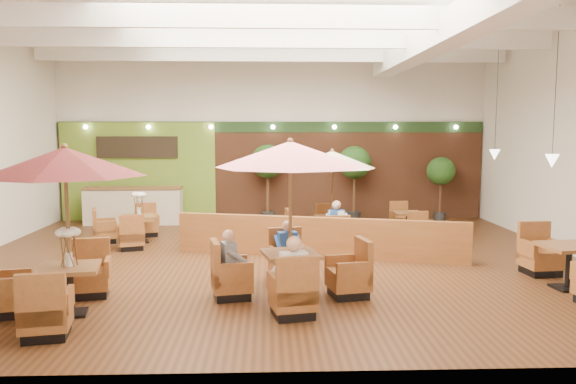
{
  "coord_description": "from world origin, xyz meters",
  "views": [
    {
      "loc": [
        -0.17,
        -12.57,
        2.93
      ],
      "look_at": [
        0.3,
        0.5,
        1.5
      ],
      "focal_mm": 35.0,
      "sensor_mm": 36.0,
      "label": 1
    }
  ],
  "objects_px": {
    "service_counter": "(134,206)",
    "table_4": "(569,268)",
    "topiary_2": "(441,173)",
    "diner_0": "(293,269)",
    "topiary_1": "(354,165)",
    "diner_4": "(336,220)",
    "table_2": "(330,175)",
    "topiary_0": "(268,165)",
    "diner_2": "(231,256)",
    "table_3": "(130,226)",
    "diner_1": "(288,245)",
    "booth_divider": "(318,237)",
    "table_5": "(407,224)",
    "table_0": "(62,194)",
    "diner_3": "(336,220)",
    "table_1": "(290,191)"
  },
  "relations": [
    {
      "from": "service_counter",
      "to": "table_4",
      "type": "distance_m",
      "value": 12.45
    },
    {
      "from": "topiary_2",
      "to": "diner_0",
      "type": "relative_size",
      "value": 2.47
    },
    {
      "from": "topiary_1",
      "to": "diner_4",
      "type": "distance_m",
      "value": 4.57
    },
    {
      "from": "table_2",
      "to": "topiary_0",
      "type": "bearing_deg",
      "value": 108.76
    },
    {
      "from": "diner_2",
      "to": "table_3",
      "type": "bearing_deg",
      "value": -168.68
    },
    {
      "from": "diner_1",
      "to": "booth_divider",
      "type": "bearing_deg",
      "value": -124.29
    },
    {
      "from": "table_2",
      "to": "topiary_0",
      "type": "xyz_separation_m",
      "value": [
        -1.62,
        3.4,
        0.07
      ]
    },
    {
      "from": "table_4",
      "to": "table_5",
      "type": "bearing_deg",
      "value": 101.46
    },
    {
      "from": "topiary_1",
      "to": "diner_4",
      "type": "bearing_deg",
      "value": -104.51
    },
    {
      "from": "topiary_2",
      "to": "table_3",
      "type": "bearing_deg",
      "value": -160.94
    },
    {
      "from": "table_0",
      "to": "diner_2",
      "type": "xyz_separation_m",
      "value": [
        2.58,
        0.81,
        -1.2
      ]
    },
    {
      "from": "table_5",
      "to": "topiary_1",
      "type": "height_order",
      "value": "topiary_1"
    },
    {
      "from": "diner_1",
      "to": "topiary_0",
      "type": "bearing_deg",
      "value": -100.68
    },
    {
      "from": "table_3",
      "to": "diner_0",
      "type": "distance_m",
      "value": 7.28
    },
    {
      "from": "topiary_0",
      "to": "topiary_2",
      "type": "xyz_separation_m",
      "value": [
        5.6,
        0.0,
        -0.3
      ]
    },
    {
      "from": "booth_divider",
      "to": "diner_0",
      "type": "bearing_deg",
      "value": -85.92
    },
    {
      "from": "table_4",
      "to": "diner_0",
      "type": "distance_m",
      "value": 5.37
    },
    {
      "from": "table_2",
      "to": "topiary_1",
      "type": "xyz_separation_m",
      "value": [
        1.17,
        3.4,
        0.04
      ]
    },
    {
      "from": "topiary_1",
      "to": "diner_3",
      "type": "xyz_separation_m",
      "value": [
        -1.11,
        -4.3,
        -1.07
      ]
    },
    {
      "from": "booth_divider",
      "to": "diner_3",
      "type": "distance_m",
      "value": 1.0
    },
    {
      "from": "table_3",
      "to": "table_4",
      "type": "relative_size",
      "value": 0.89
    },
    {
      "from": "table_1",
      "to": "topiary_0",
      "type": "height_order",
      "value": "table_1"
    },
    {
      "from": "table_4",
      "to": "diner_4",
      "type": "relative_size",
      "value": 3.76
    },
    {
      "from": "table_0",
      "to": "topiary_2",
      "type": "relative_size",
      "value": 1.33
    },
    {
      "from": "booth_divider",
      "to": "topiary_2",
      "type": "distance_m",
      "value": 6.85
    },
    {
      "from": "table_4",
      "to": "diner_4",
      "type": "height_order",
      "value": "diner_4"
    },
    {
      "from": "service_counter",
      "to": "booth_divider",
      "type": "height_order",
      "value": "service_counter"
    },
    {
      "from": "table_5",
      "to": "topiary_1",
      "type": "xyz_separation_m",
      "value": [
        -1.13,
        2.44,
        1.5
      ]
    },
    {
      "from": "table_1",
      "to": "diner_0",
      "type": "bearing_deg",
      "value": -101.93
    },
    {
      "from": "table_2",
      "to": "topiary_0",
      "type": "height_order",
      "value": "topiary_0"
    },
    {
      "from": "table_0",
      "to": "table_5",
      "type": "height_order",
      "value": "table_0"
    },
    {
      "from": "table_0",
      "to": "service_counter",
      "type": "bearing_deg",
      "value": 85.71
    },
    {
      "from": "table_0",
      "to": "topiary_0",
      "type": "relative_size",
      "value": 1.11
    },
    {
      "from": "table_4",
      "to": "diner_3",
      "type": "bearing_deg",
      "value": 131.92
    },
    {
      "from": "diner_3",
      "to": "diner_4",
      "type": "height_order",
      "value": "diner_3"
    },
    {
      "from": "table_1",
      "to": "topiary_2",
      "type": "xyz_separation_m",
      "value": [
        5.2,
        8.22,
        -0.34
      ]
    },
    {
      "from": "topiary_0",
      "to": "diner_1",
      "type": "xyz_separation_m",
      "value": [
        0.4,
        -7.19,
        -1.12
      ]
    },
    {
      "from": "table_2",
      "to": "diner_0",
      "type": "height_order",
      "value": "table_2"
    },
    {
      "from": "table_2",
      "to": "diner_3",
      "type": "distance_m",
      "value": 1.37
    },
    {
      "from": "diner_0",
      "to": "diner_2",
      "type": "height_order",
      "value": "diner_0"
    },
    {
      "from": "booth_divider",
      "to": "table_3",
      "type": "height_order",
      "value": "table_3"
    },
    {
      "from": "diner_4",
      "to": "topiary_2",
      "type": "bearing_deg",
      "value": 46.79
    },
    {
      "from": "table_3",
      "to": "table_4",
      "type": "bearing_deg",
      "value": -45.14
    },
    {
      "from": "diner_3",
      "to": "table_3",
      "type": "bearing_deg",
      "value": 157.79
    },
    {
      "from": "booth_divider",
      "to": "topiary_0",
      "type": "height_order",
      "value": "topiary_0"
    },
    {
      "from": "table_5",
      "to": "topiary_0",
      "type": "xyz_separation_m",
      "value": [
        -3.92,
        2.44,
        1.54
      ]
    },
    {
      "from": "table_3",
      "to": "table_5",
      "type": "xyz_separation_m",
      "value": [
        7.53,
        0.74,
        -0.12
      ]
    },
    {
      "from": "table_0",
      "to": "diner_0",
      "type": "xyz_separation_m",
      "value": [
        3.61,
        -0.22,
        -1.17
      ]
    },
    {
      "from": "table_1",
      "to": "topiary_0",
      "type": "relative_size",
      "value": 1.15
    },
    {
      "from": "table_1",
      "to": "table_3",
      "type": "xyz_separation_m",
      "value": [
        -4.0,
        5.04,
        -1.45
      ]
    }
  ]
}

